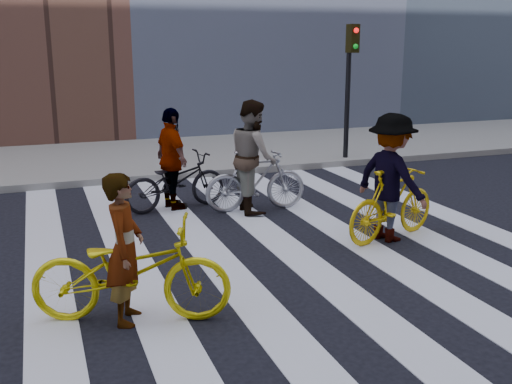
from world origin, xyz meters
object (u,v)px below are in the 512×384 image
bike_yellow_left (131,271)px  rider_mid (253,156)px  bike_silver_mid (256,181)px  rider_rear (172,159)px  bike_yellow_right (392,204)px  bike_dark_rear (176,181)px  traffic_signal (350,70)px  rider_right (391,178)px  rider_left (125,249)px

bike_yellow_left → rider_mid: (2.69, 3.60, 0.43)m
bike_silver_mid → rider_rear: size_ratio=1.00×
bike_silver_mid → bike_yellow_right: size_ratio=0.99×
bike_silver_mid → bike_dark_rear: bearing=69.3°
traffic_signal → rider_right: size_ratio=1.74×
bike_yellow_left → bike_silver_mid: bearing=-18.0°
bike_dark_rear → rider_rear: bearing=78.4°
rider_right → rider_rear: bearing=26.7°
rider_right → bike_silver_mid: bearing=14.2°
bike_dark_rear → rider_right: size_ratio=1.00×
bike_yellow_right → rider_right: bearing=73.0°
rider_right → rider_rear: size_ratio=1.05×
bike_dark_rear → rider_right: (2.63, -2.80, 0.45)m
traffic_signal → rider_rear: (-4.93, -2.61, -1.37)m
bike_silver_mid → bike_yellow_right: bike_yellow_right is taller
rider_left → bike_yellow_left: bearing=-70.7°
bike_silver_mid → traffic_signal: bearing=-43.8°
bike_silver_mid → rider_mid: rider_mid is taller
traffic_signal → rider_left: bearing=-133.1°
traffic_signal → bike_yellow_right: 6.08m
rider_left → rider_right: size_ratio=0.85×
bike_dark_rear → rider_mid: bearing=-127.5°
bike_yellow_right → rider_rear: 3.93m
bike_yellow_left → rider_right: 4.32m
bike_dark_rear → rider_right: rider_right is taller
bike_yellow_right → rider_left: (-4.17, -1.41, 0.26)m
traffic_signal → bike_silver_mid: traffic_signal is taller
rider_mid → rider_right: bearing=-143.5°
rider_mid → bike_silver_mid: bearing=-85.7°
traffic_signal → rider_left: traffic_signal is taller
rider_mid → bike_dark_rear: bearing=68.4°
bike_yellow_right → rider_rear: (-2.73, 2.80, 0.36)m
rider_mid → bike_yellow_left: bearing=147.6°
bike_dark_rear → rider_mid: rider_mid is taller
bike_dark_rear → rider_right: bearing=-148.4°
traffic_signal → rider_mid: 5.02m
bike_yellow_left → bike_silver_mid: 4.52m
rider_left → rider_right: rider_right is taller
bike_yellow_left → bike_yellow_right: bike_yellow_left is taller
bike_silver_mid → rider_right: (1.33, -2.19, 0.41)m
bike_yellow_left → bike_silver_mid: bike_yellow_left is taller
rider_right → rider_mid: bearing=15.2°
bike_silver_mid → rider_left: bearing=146.5°
rider_left → bike_silver_mid: bearing=-18.5°
rider_left → rider_rear: rider_rear is taller
rider_right → rider_rear: (-2.68, 2.80, -0.05)m
traffic_signal → bike_dark_rear: (-4.88, -2.61, -1.78)m
bike_yellow_right → traffic_signal: bearing=-39.2°
bike_silver_mid → rider_mid: 0.44m
bike_silver_mid → rider_right: bearing=-144.4°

